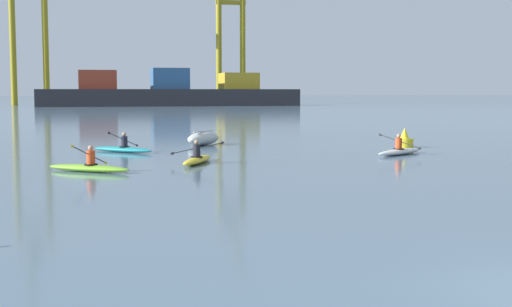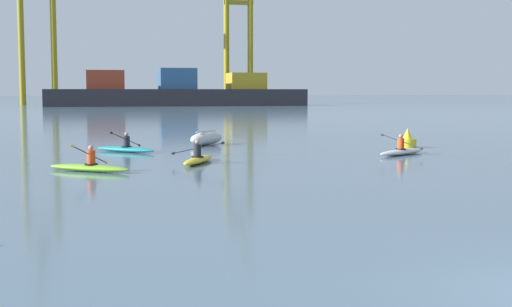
# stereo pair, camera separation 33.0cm
# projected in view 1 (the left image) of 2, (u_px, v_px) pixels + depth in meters

# --- Properties ---
(container_barge) EXTENTS (48.29, 10.38, 7.05)m
(container_barge) POSITION_uv_depth(u_px,v_px,m) (169.00, 93.00, 130.21)
(container_barge) COLOR #28282D
(container_barge) RESTS_ON ground
(gantry_crane_west) EXTENTS (7.38, 18.44, 38.12)m
(gantry_crane_west) POSITION_uv_depth(u_px,v_px,m) (28.00, 8.00, 134.98)
(gantry_crane_west) COLOR olive
(gantry_crane_west) RESTS_ON ground
(gantry_crane_west_mid) EXTENTS (6.39, 16.40, 33.83)m
(gantry_crane_west_mid) POSITION_uv_depth(u_px,v_px,m) (231.00, 24.00, 146.49)
(gantry_crane_west_mid) COLOR olive
(gantry_crane_west_mid) RESTS_ON ground
(capsized_dinghy) EXTENTS (2.51, 2.70, 0.76)m
(capsized_dinghy) POSITION_uv_depth(u_px,v_px,m) (203.00, 139.00, 36.59)
(capsized_dinghy) COLOR beige
(capsized_dinghy) RESTS_ON ground
(channel_buoy) EXTENTS (0.90, 0.90, 1.00)m
(channel_buoy) POSITION_uv_depth(u_px,v_px,m) (404.00, 140.00, 35.08)
(channel_buoy) COLOR yellow
(channel_buoy) RESTS_ON ground
(kayak_lime) EXTENTS (3.13, 2.44, 1.08)m
(kayak_lime) POSITION_uv_depth(u_px,v_px,m) (89.00, 167.00, 24.59)
(kayak_lime) COLOR #7ABC2D
(kayak_lime) RESTS_ON ground
(kayak_yellow) EXTENTS (2.07, 3.35, 0.95)m
(kayak_yellow) POSITION_uv_depth(u_px,v_px,m) (197.00, 159.00, 27.47)
(kayak_yellow) COLOR yellow
(kayak_yellow) RESTS_ON ground
(kayak_white) EXTENTS (3.15, 2.41, 0.95)m
(kayak_white) POSITION_uv_depth(u_px,v_px,m) (400.00, 151.00, 31.17)
(kayak_white) COLOR silver
(kayak_white) RESTS_ON ground
(kayak_teal) EXTENTS (2.94, 2.71, 1.04)m
(kayak_teal) POSITION_uv_depth(u_px,v_px,m) (123.00, 149.00, 32.36)
(kayak_teal) COLOR teal
(kayak_teal) RESTS_ON ground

